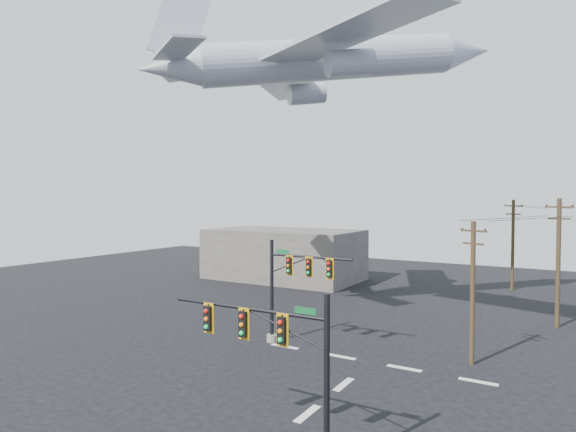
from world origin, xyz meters
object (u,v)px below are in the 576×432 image
Objects in this scene: utility_pole_b at (558,260)px; utility_pole_c at (513,243)px; signal_mast_near at (282,363)px; signal_mast_far at (290,287)px; utility_pole_a at (473,290)px; airliner at (329,60)px.

utility_pole_c is at bearing 121.46° from utility_pole_b.
signal_mast_far is (-6.88, 12.27, 0.25)m from signal_mast_near.
utility_pole_b is (15.14, 14.17, 1.20)m from signal_mast_far.
utility_pole_c is (-0.47, 26.57, 0.65)m from utility_pole_a.
utility_pole_b is (8.26, 26.44, 1.45)m from signal_mast_near.
airliner reaches higher than utility_pole_a.
utility_pole_b is 1.01× the size of utility_pole_c.
utility_pole_c is (-4.54, 14.62, -0.07)m from utility_pole_b.
utility_pole_c reaches higher than signal_mast_far.
signal_mast_near is 27.74m from utility_pole_b.
airliner is (-11.53, 4.49, 16.05)m from utility_pole_a.
utility_pole_a is 0.86× the size of utility_pole_b.
utility_pole_b reaches higher than utility_pole_c.
utility_pole_b is at bearing 43.11° from signal_mast_far.
signal_mast_far reaches higher than signal_mast_near.
utility_pole_a is (4.18, 14.49, 0.74)m from signal_mast_near.
signal_mast_far is at bearing -143.85° from utility_pole_a.
airliner is (-7.35, 18.97, 16.79)m from signal_mast_near.
utility_pole_c is at bearing 84.83° from signal_mast_near.
signal_mast_near is 0.75× the size of utility_pole_c.
utility_pole_a reaches higher than signal_mast_far.
utility_pole_b is 23.12m from airliner.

